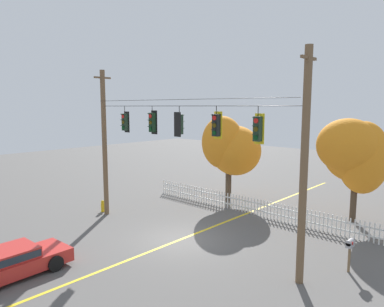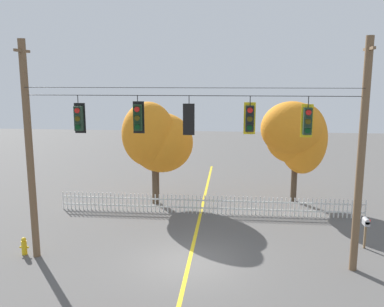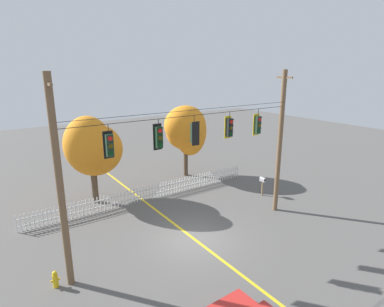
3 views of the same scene
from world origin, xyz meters
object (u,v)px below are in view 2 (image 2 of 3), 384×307
object	(u,v)px
autumn_maple_mid	(296,135)
autumn_maple_near_fence	(156,139)
traffic_signal_eastbound_side	(79,118)
traffic_signal_northbound_primary	(250,118)
traffic_signal_southbound_primary	(307,121)
traffic_signal_westbound_side	(189,119)
fire_hydrant	(24,246)
roadside_mailbox	(366,224)
traffic_signal_northbound_secondary	(138,118)

from	to	relation	value
autumn_maple_mid	autumn_maple_near_fence	bearing A→B (deg)	-173.70
traffic_signal_eastbound_side	traffic_signal_northbound_primary	world-z (taller)	same
traffic_signal_northbound_primary	traffic_signal_southbound_primary	xyz separation A→B (m)	(2.08, 0.00, -0.07)
traffic_signal_westbound_side	traffic_signal_southbound_primary	xyz separation A→B (m)	(4.33, 0.02, -0.03)
traffic_signal_westbound_side	autumn_maple_near_fence	bearing A→B (deg)	109.22
traffic_signal_eastbound_side	traffic_signal_northbound_primary	xyz separation A→B (m)	(6.49, 0.00, 0.05)
traffic_signal_northbound_primary	fire_hydrant	world-z (taller)	traffic_signal_northbound_primary
traffic_signal_southbound_primary	fire_hydrant	size ratio (longest dim) A/B	2.02
autumn_maple_mid	roadside_mailbox	bearing A→B (deg)	-71.74
traffic_signal_northbound_primary	traffic_signal_southbound_primary	size ratio (longest dim) A/B	0.94
traffic_signal_eastbound_side	traffic_signal_westbound_side	distance (m)	4.25
traffic_signal_northbound_secondary	traffic_signal_westbound_side	xyz separation A→B (m)	(1.94, -0.02, -0.03)
traffic_signal_eastbound_side	traffic_signal_westbound_side	world-z (taller)	same
traffic_signal_northbound_primary	traffic_signal_eastbound_side	bearing A→B (deg)	-180.00
traffic_signal_eastbound_side	traffic_signal_southbound_primary	world-z (taller)	same
traffic_signal_northbound_secondary	traffic_signal_northbound_primary	bearing A→B (deg)	-0.00
autumn_maple_near_fence	autumn_maple_mid	size ratio (longest dim) A/B	1.00
traffic_signal_westbound_side	autumn_maple_near_fence	xyz separation A→B (m)	(-2.69, 7.72, -1.98)
traffic_signal_westbound_side	autumn_maple_mid	size ratio (longest dim) A/B	0.24
traffic_signal_northbound_primary	fire_hydrant	bearing A→B (deg)	179.42
traffic_signal_northbound_secondary	fire_hydrant	xyz separation A→B (m)	(-4.96, 0.09, -5.40)
fire_hydrant	traffic_signal_southbound_primary	bearing A→B (deg)	-0.47
traffic_signal_westbound_side	traffic_signal_northbound_secondary	bearing A→B (deg)	179.43
traffic_signal_northbound_primary	autumn_maple_mid	distance (m)	9.25
traffic_signal_northbound_secondary	traffic_signal_westbound_side	world-z (taller)	same
autumn_maple_mid	traffic_signal_northbound_secondary	bearing A→B (deg)	-129.93
traffic_signal_westbound_side	roadside_mailbox	world-z (taller)	traffic_signal_westbound_side
traffic_signal_northbound_primary	autumn_maple_mid	xyz separation A→B (m)	(3.00, 8.58, -1.75)
traffic_signal_northbound_secondary	roadside_mailbox	world-z (taller)	traffic_signal_northbound_secondary
traffic_signal_southbound_primary	traffic_signal_eastbound_side	bearing A→B (deg)	-180.00
traffic_signal_northbound_primary	traffic_signal_southbound_primary	distance (m)	2.08
traffic_signal_northbound_secondary	autumn_maple_mid	bearing A→B (deg)	50.07
traffic_signal_westbound_side	autumn_maple_near_fence	size ratio (longest dim) A/B	0.24
traffic_signal_westbound_side	traffic_signal_northbound_primary	world-z (taller)	same
traffic_signal_northbound_primary	autumn_maple_near_fence	size ratio (longest dim) A/B	0.24
traffic_signal_eastbound_side	traffic_signal_southbound_primary	xyz separation A→B (m)	(8.57, 0.00, -0.02)
traffic_signal_eastbound_side	traffic_signal_westbound_side	xyz separation A→B (m)	(4.25, -0.02, 0.02)
traffic_signal_northbound_primary	roadside_mailbox	distance (m)	7.25
traffic_signal_westbound_side	roadside_mailbox	size ratio (longest dim) A/B	1.07
traffic_signal_westbound_side	fire_hydrant	xyz separation A→B (m)	(-6.90, 0.11, -5.37)
traffic_signal_northbound_secondary	roadside_mailbox	distance (m)	10.62
traffic_signal_northbound_secondary	traffic_signal_northbound_primary	world-z (taller)	same
traffic_signal_westbound_side	autumn_maple_near_fence	distance (m)	8.41
autumn_maple_near_fence	autumn_maple_mid	bearing A→B (deg)	6.30
traffic_signal_eastbound_side	fire_hydrant	size ratio (longest dim) A/B	1.96
autumn_maple_near_fence	traffic_signal_northbound_secondary	bearing A→B (deg)	-84.43
traffic_signal_eastbound_side	traffic_signal_northbound_secondary	size ratio (longest dim) A/B	1.02
traffic_signal_eastbound_side	autumn_maple_mid	distance (m)	12.90
traffic_signal_northbound_secondary	traffic_signal_southbound_primary	size ratio (longest dim) A/B	0.96
traffic_signal_southbound_primary	autumn_maple_near_fence	world-z (taller)	traffic_signal_southbound_primary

